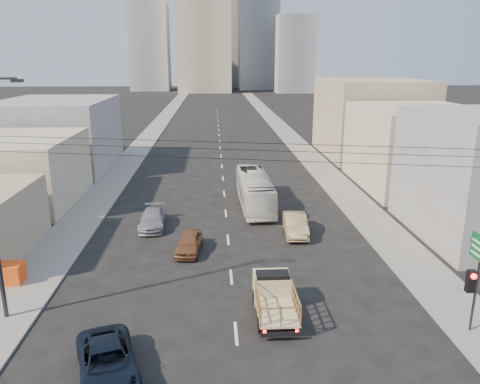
{
  "coord_description": "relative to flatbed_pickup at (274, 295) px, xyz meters",
  "views": [
    {
      "loc": [
        -0.91,
        -17.57,
        12.65
      ],
      "look_at": [
        0.88,
        14.29,
        3.5
      ],
      "focal_mm": 35.0,
      "sensor_mm": 36.0,
      "label": 1
    }
  ],
  "objects": [
    {
      "name": "ground",
      "position": [
        -2.03,
        -3.64,
        -1.09
      ],
      "size": [
        420.0,
        420.0,
        0.0
      ],
      "primitive_type": "plane",
      "color": "black",
      "rests_on": "ground"
    },
    {
      "name": "crate_stack",
      "position": [
        -15.03,
        4.17,
        -0.4
      ],
      "size": [
        1.8,
        1.2,
        1.14
      ],
      "color": "#F75317",
      "rests_on": "sidewalk_left"
    },
    {
      "name": "flatbed_pickup",
      "position": [
        0.0,
        0.0,
        0.0
      ],
      "size": [
        1.95,
        4.41,
        1.9
      ],
      "color": "#C4B384",
      "rests_on": "ground"
    },
    {
      "name": "sedan_tan",
      "position": [
        3.02,
        11.24,
        -0.34
      ],
      "size": [
        1.87,
        4.64,
        1.5
      ],
      "primitive_type": "imported",
      "rotation": [
        0.0,
        0.0,
        -0.06
      ],
      "color": "#977B58",
      "rests_on": "ground"
    },
    {
      "name": "bldg_left_far",
      "position": [
        -21.53,
        35.36,
        2.91
      ],
      "size": [
        12.0,
        16.0,
        8.0
      ],
      "primitive_type": "cube",
      "color": "gray",
      "rests_on": "ground"
    },
    {
      "name": "midrise_east",
      "position": [
        27.97,
        161.36,
        12.91
      ],
      "size": [
        14.0,
        14.0,
        28.0
      ],
      "primitive_type": "cube",
      "color": "gray",
      "rests_on": "ground"
    },
    {
      "name": "bldg_right_mid",
      "position": [
        17.47,
        24.36,
        2.91
      ],
      "size": [
        11.0,
        14.0,
        8.0
      ],
      "primitive_type": "cube",
      "color": "#B2A78F",
      "rests_on": "ground"
    },
    {
      "name": "midrise_ne",
      "position": [
        15.97,
        181.36,
        18.91
      ],
      "size": [
        16.0,
        16.0,
        40.0
      ],
      "primitive_type": "cube",
      "color": "gray",
      "rests_on": "ground"
    },
    {
      "name": "sedan_grey",
      "position": [
        -7.78,
        13.3,
        -0.42
      ],
      "size": [
        2.02,
        4.69,
        1.35
      ],
      "primitive_type": "imported",
      "rotation": [
        0.0,
        0.0,
        0.03
      ],
      "color": "gray",
      "rests_on": "ground"
    },
    {
      "name": "green_sign",
      "position": [
        9.13,
        -2.14,
        2.65
      ],
      "size": [
        0.18,
        1.6,
        5.0
      ],
      "color": "#2D2D33",
      "rests_on": "ground"
    },
    {
      "name": "midrise_back",
      "position": [
        3.97,
        196.36,
        20.91
      ],
      "size": [
        18.0,
        18.0,
        44.0
      ],
      "primitive_type": "cube",
      "color": "gray",
      "rests_on": "ground"
    },
    {
      "name": "overhead_wires",
      "position": [
        -2.03,
        -2.14,
        7.87
      ],
      "size": [
        23.01,
        5.02,
        0.72
      ],
      "color": "black",
      "rests_on": "ground"
    },
    {
      "name": "navy_pickup",
      "position": [
        -7.45,
        -4.47,
        -0.41
      ],
      "size": [
        3.67,
        5.39,
        1.37
      ],
      "primitive_type": "imported",
      "rotation": [
        0.0,
        0.0,
        0.31
      ],
      "color": "black",
      "rests_on": "ground"
    },
    {
      "name": "lane_dashes",
      "position": [
        -2.03,
        49.36,
        -1.09
      ],
      "size": [
        0.15,
        104.0,
        0.01
      ],
      "color": "silver",
      "rests_on": "ground"
    },
    {
      "name": "city_bus",
      "position": [
        0.6,
        18.31,
        0.37
      ],
      "size": [
        2.71,
        10.58,
        2.93
      ],
      "primitive_type": "imported",
      "rotation": [
        0.0,
        0.0,
        0.02
      ],
      "color": "silver",
      "rests_on": "ground"
    },
    {
      "name": "midrise_nw",
      "position": [
        -28.03,
        176.36,
        15.91
      ],
      "size": [
        15.0,
        15.0,
        34.0
      ],
      "primitive_type": "cube",
      "color": "gray",
      "rests_on": "ground"
    },
    {
      "name": "sidewalk_left",
      "position": [
        -13.78,
        66.36,
        -1.03
      ],
      "size": [
        3.5,
        180.0,
        0.12
      ],
      "primitive_type": "cube",
      "color": "slate",
      "rests_on": "ground"
    },
    {
      "name": "bldg_left_mid",
      "position": [
        -21.03,
        20.36,
        1.91
      ],
      "size": [
        11.0,
        12.0,
        6.0
      ],
      "primitive_type": "cube",
      "color": "#B2A78F",
      "rests_on": "ground"
    },
    {
      "name": "sidewalk_right",
      "position": [
        9.72,
        66.36,
        -1.03
      ],
      "size": [
        3.5,
        180.0,
        0.12
      ],
      "primitive_type": "cube",
      "color": "slate",
      "rests_on": "ground"
    },
    {
      "name": "high_rise_tower",
      "position": [
        -6.03,
        166.36,
        28.91
      ],
      "size": [
        20.0,
        20.0,
        60.0
      ],
      "primitive_type": "cube",
      "color": "tan",
      "rests_on": "ground"
    },
    {
      "name": "bldg_right_far",
      "position": [
        17.97,
        40.36,
        3.91
      ],
      "size": [
        12.0,
        16.0,
        10.0
      ],
      "primitive_type": "cube",
      "color": "tan",
      "rests_on": "ground"
    },
    {
      "name": "sedan_brown",
      "position": [
        -4.72,
        8.29,
        -0.43
      ],
      "size": [
        1.97,
        4.04,
        1.33
      ],
      "primitive_type": "imported",
      "rotation": [
        0.0,
        0.0,
        -0.11
      ],
      "color": "brown",
      "rests_on": "ground"
    }
  ]
}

